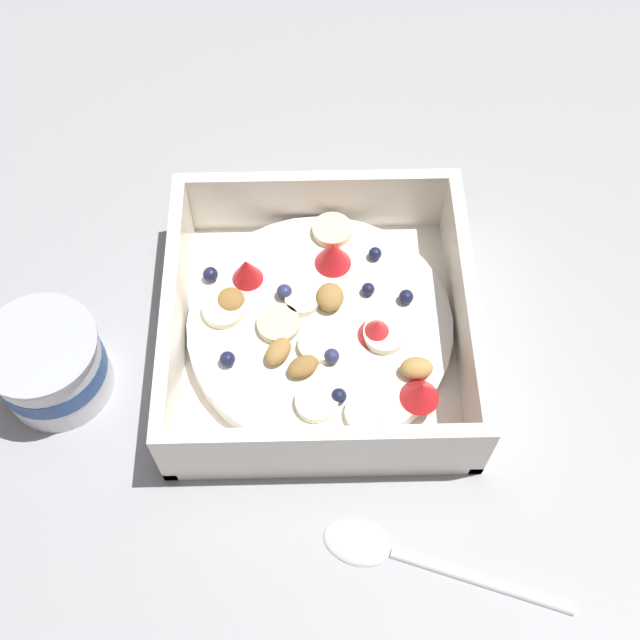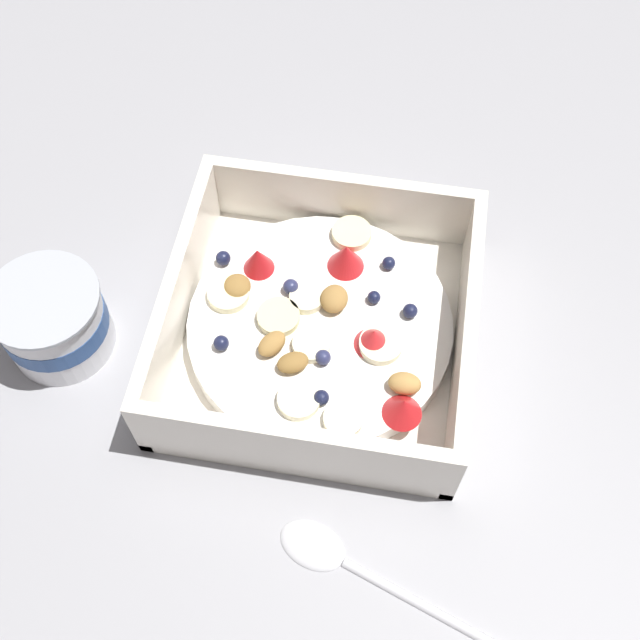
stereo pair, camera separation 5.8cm
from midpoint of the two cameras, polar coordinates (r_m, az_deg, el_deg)
name	(u,v)px [view 1 (the left image)]	position (r m, az deg, el deg)	size (l,w,h in m)	color
ground_plane	(303,321)	(0.63, -3.85, -0.27)	(2.40, 2.40, 0.00)	#9E9EA3
fruit_bowl	(320,326)	(0.60, -2.70, -0.65)	(0.23, 0.23, 0.07)	white
spoon	(395,553)	(0.55, 2.39, -16.85)	(0.07, 0.17, 0.01)	silver
yogurt_cup	(50,365)	(0.62, -21.66, -3.27)	(0.09, 0.09, 0.06)	white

